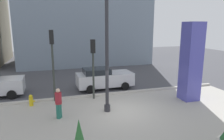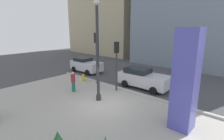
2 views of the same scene
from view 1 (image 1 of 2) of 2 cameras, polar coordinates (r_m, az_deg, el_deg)
name	(u,v)px [view 1 (image 1 of 2)]	position (r m, az deg, el deg)	size (l,w,h in m)	color
ground_plane	(106,91)	(16.32, -1.71, -5.90)	(60.00, 60.00, 0.00)	#47474C
plaza_pavement	(136,126)	(11.06, 6.68, -15.08)	(18.00, 10.00, 0.02)	#ADA89E
curb_strip	(109,94)	(15.49, -0.86, -6.58)	(18.00, 0.24, 0.16)	#B7B2A8
lamp_post	(107,55)	(11.82, -1.40, 4.12)	(0.44, 0.44, 6.97)	#2D2D33
art_pillar_blue	(191,62)	(14.97, 20.84, 2.09)	(1.11, 1.11, 5.29)	#4C4CAD
fire_hydrant	(31,100)	(14.34, -21.30, -7.77)	(0.36, 0.26, 0.75)	gold
traffic_light_far_side	(52,54)	(14.08, -16.02, 4.15)	(0.28, 0.42, 4.77)	#333833
traffic_light_corner	(93,59)	(14.17, -5.21, 2.93)	(0.28, 0.42, 4.13)	#333833
car_curb_west	(104,78)	(16.91, -2.29, -2.25)	(4.55, 2.19, 1.70)	silver
pedestrian_on_sidewalk	(59,102)	(11.85, -14.45, -8.45)	(0.49, 0.49, 1.72)	#236656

